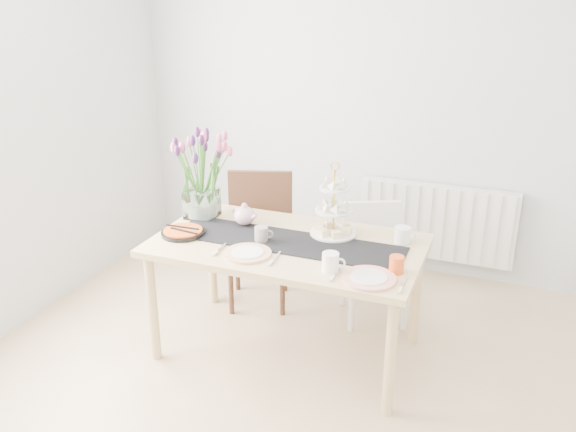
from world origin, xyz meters
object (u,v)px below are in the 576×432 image
(tart_tin, at_px, (183,232))
(plate_right, at_px, (369,278))
(mug_grey, at_px, (261,234))
(mug_orange, at_px, (397,265))
(plate_left, at_px, (248,253))
(dining_table, at_px, (287,254))
(chair_brown, at_px, (259,228))
(teapot, at_px, (245,216))
(tulip_vase, at_px, (200,162))
(cream_jug, at_px, (402,235))
(radiator, at_px, (436,222))
(chair_white, at_px, (373,253))
(mug_white, at_px, (330,263))
(cake_stand, at_px, (334,217))

(tart_tin, bearing_deg, plate_right, -8.00)
(mug_grey, height_order, mug_orange, same)
(plate_left, bearing_deg, dining_table, 58.69)
(chair_brown, relative_size, teapot, 4.38)
(chair_brown, bearing_deg, dining_table, -71.49)
(chair_brown, xyz_separation_m, tart_tin, (-0.19, -0.71, 0.22))
(tulip_vase, relative_size, tart_tin, 2.56)
(cream_jug, height_order, mug_orange, cream_jug)
(radiator, xyz_separation_m, plate_left, (-0.83, -1.66, 0.31))
(plate_right, bearing_deg, mug_grey, 161.17)
(dining_table, relative_size, mug_grey, 16.83)
(radiator, relative_size, mug_orange, 12.73)
(dining_table, bearing_deg, plate_left, -121.31)
(cream_jug, bearing_deg, chair_brown, 162.69)
(teapot, bearing_deg, plate_right, -5.64)
(radiator, height_order, mug_orange, mug_orange)
(mug_grey, bearing_deg, chair_white, 28.27)
(chair_white, height_order, teapot, teapot)
(mug_grey, height_order, mug_white, mug_white)
(cake_stand, relative_size, mug_white, 3.83)
(plate_left, bearing_deg, mug_white, -4.22)
(teapot, distance_m, mug_grey, 0.28)
(cake_stand, relative_size, mug_orange, 4.42)
(mug_white, relative_size, mug_orange, 1.15)
(dining_table, height_order, plate_right, plate_right)
(cake_stand, relative_size, cream_jug, 4.27)
(radiator, distance_m, cake_stand, 1.37)
(cake_stand, relative_size, mug_grey, 4.39)
(tulip_vase, relative_size, cream_jug, 6.99)
(cream_jug, xyz_separation_m, plate_left, (-0.79, -0.49, -0.04))
(mug_white, bearing_deg, plate_left, 163.42)
(teapot, bearing_deg, mug_orange, 3.43)
(chair_white, distance_m, teapot, 0.96)
(cream_jug, distance_m, plate_left, 0.93)
(chair_white, distance_m, mug_orange, 0.95)
(mug_white, bearing_deg, plate_right, -16.02)
(chair_brown, relative_size, tart_tin, 3.51)
(teapot, xyz_separation_m, plate_left, (0.20, -0.39, -0.06))
(chair_brown, bearing_deg, mug_grey, -83.55)
(tulip_vase, bearing_deg, cream_jug, 2.66)
(tulip_vase, height_order, mug_orange, tulip_vase)
(chair_white, xyz_separation_m, mug_orange, (0.32, -0.83, 0.34))
(chair_white, distance_m, tart_tin, 1.32)
(dining_table, height_order, cake_stand, cake_stand)
(cake_stand, height_order, teapot, cake_stand)
(teapot, height_order, tart_tin, teapot)
(radiator, distance_m, plate_left, 1.89)
(chair_brown, relative_size, plate_right, 3.24)
(cream_jug, relative_size, plate_left, 0.36)
(radiator, relative_size, mug_grey, 12.62)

